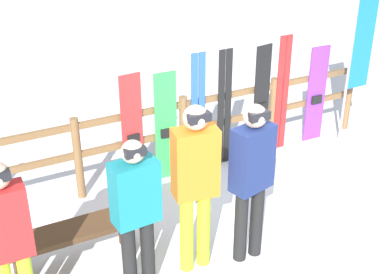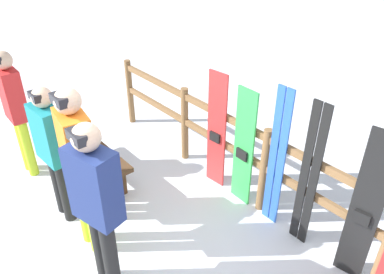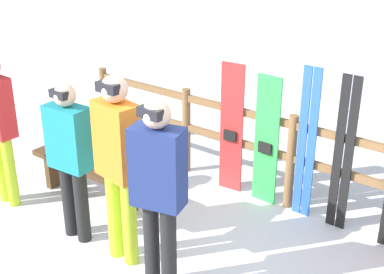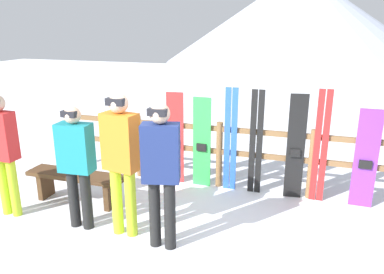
{
  "view_description": "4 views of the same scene",
  "coord_description": "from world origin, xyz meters",
  "px_view_note": "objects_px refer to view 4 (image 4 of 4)",
  "views": [
    {
      "loc": [
        -2.77,
        -3.84,
        3.65
      ],
      "look_at": [
        -0.24,
        1.02,
        0.87
      ],
      "focal_mm": 50.0,
      "sensor_mm": 36.0,
      "label": 1
    },
    {
      "loc": [
        2.08,
        -1.07,
        3.01
      ],
      "look_at": [
        -0.49,
        1.08,
        1.0
      ],
      "focal_mm": 35.0,
      "sensor_mm": 36.0,
      "label": 2
    },
    {
      "loc": [
        2.27,
        -2.94,
        3.04
      ],
      "look_at": [
        -0.77,
        1.01,
        0.87
      ],
      "focal_mm": 50.0,
      "sensor_mm": 36.0,
      "label": 3
    },
    {
      "loc": [
        1.32,
        -3.75,
        2.52
      ],
      "look_at": [
        -0.25,
        1.09,
        0.99
      ],
      "focal_mm": 35.0,
      "sensor_mm": 36.0,
      "label": 4
    }
  ],
  "objects_px": {
    "person_orange": "(121,155)",
    "ski_pair_blue": "(231,140)",
    "snowboard_red": "(175,139)",
    "ski_pair_black": "(256,143)",
    "snowboard_purple": "(366,160)",
    "person_navy": "(161,166)",
    "bench": "(76,180)",
    "snowboard_black_stripe": "(296,148)",
    "person_red": "(3,146)",
    "person_teal": "(76,160)",
    "snowboard_green": "(202,143)",
    "ski_pair_red": "(321,147)"
  },
  "relations": [
    {
      "from": "person_navy",
      "to": "snowboard_purple",
      "type": "relative_size",
      "value": 1.2
    },
    {
      "from": "ski_pair_red",
      "to": "person_red",
      "type": "bearing_deg",
      "value": -156.3
    },
    {
      "from": "person_red",
      "to": "snowboard_red",
      "type": "distance_m",
      "value": 2.49
    },
    {
      "from": "person_red",
      "to": "snowboard_red",
      "type": "xyz_separation_m",
      "value": [
        1.76,
        1.75,
        -0.24
      ]
    },
    {
      "from": "bench",
      "to": "snowboard_purple",
      "type": "height_order",
      "value": "snowboard_purple"
    },
    {
      "from": "snowboard_red",
      "to": "ski_pair_black",
      "type": "relative_size",
      "value": 0.93
    },
    {
      "from": "person_orange",
      "to": "ski_pair_red",
      "type": "relative_size",
      "value": 1.07
    },
    {
      "from": "person_red",
      "to": "ski_pair_blue",
      "type": "height_order",
      "value": "person_red"
    },
    {
      "from": "person_teal",
      "to": "ski_pair_red",
      "type": "distance_m",
      "value": 3.36
    },
    {
      "from": "person_orange",
      "to": "ski_pair_blue",
      "type": "xyz_separation_m",
      "value": [
        0.95,
        1.72,
        -0.23
      ]
    },
    {
      "from": "ski_pair_black",
      "to": "snowboard_black_stripe",
      "type": "bearing_deg",
      "value": -0.33
    },
    {
      "from": "person_navy",
      "to": "snowboard_black_stripe",
      "type": "relative_size",
      "value": 1.09
    },
    {
      "from": "snowboard_red",
      "to": "snowboard_black_stripe",
      "type": "relative_size",
      "value": 0.95
    },
    {
      "from": "person_orange",
      "to": "snowboard_red",
      "type": "relative_size",
      "value": 1.18
    },
    {
      "from": "ski_pair_red",
      "to": "snowboard_purple",
      "type": "height_order",
      "value": "ski_pair_red"
    },
    {
      "from": "bench",
      "to": "person_teal",
      "type": "bearing_deg",
      "value": -51.86
    },
    {
      "from": "person_red",
      "to": "snowboard_purple",
      "type": "distance_m",
      "value": 4.92
    },
    {
      "from": "person_red",
      "to": "ski_pair_blue",
      "type": "bearing_deg",
      "value": 33.25
    },
    {
      "from": "ski_pair_blue",
      "to": "ski_pair_black",
      "type": "relative_size",
      "value": 1.01
    },
    {
      "from": "snowboard_green",
      "to": "snowboard_black_stripe",
      "type": "height_order",
      "value": "snowboard_black_stripe"
    },
    {
      "from": "snowboard_purple",
      "to": "person_navy",
      "type": "bearing_deg",
      "value": -141.73
    },
    {
      "from": "person_navy",
      "to": "snowboard_black_stripe",
      "type": "height_order",
      "value": "person_navy"
    },
    {
      "from": "person_navy",
      "to": "snowboard_green",
      "type": "relative_size",
      "value": 1.19
    },
    {
      "from": "person_red",
      "to": "person_navy",
      "type": "bearing_deg",
      "value": -2.06
    },
    {
      "from": "person_orange",
      "to": "snowboard_red",
      "type": "bearing_deg",
      "value": 88.75
    },
    {
      "from": "snowboard_purple",
      "to": "ski_pair_black",
      "type": "bearing_deg",
      "value": 179.87
    },
    {
      "from": "snowboard_green",
      "to": "snowboard_red",
      "type": "bearing_deg",
      "value": 179.99
    },
    {
      "from": "snowboard_red",
      "to": "ski_pair_black",
      "type": "distance_m",
      "value": 1.3
    },
    {
      "from": "person_navy",
      "to": "snowboard_green",
      "type": "height_order",
      "value": "person_navy"
    },
    {
      "from": "bench",
      "to": "person_red",
      "type": "height_order",
      "value": "person_red"
    },
    {
      "from": "snowboard_red",
      "to": "snowboard_purple",
      "type": "relative_size",
      "value": 1.05
    },
    {
      "from": "person_teal",
      "to": "snowboard_black_stripe",
      "type": "height_order",
      "value": "person_teal"
    },
    {
      "from": "person_orange",
      "to": "ski_pair_blue",
      "type": "bearing_deg",
      "value": 61.13
    },
    {
      "from": "person_red",
      "to": "person_orange",
      "type": "height_order",
      "value": "person_orange"
    },
    {
      "from": "bench",
      "to": "snowboard_green",
      "type": "xyz_separation_m",
      "value": [
        1.56,
        1.15,
        0.38
      ]
    },
    {
      "from": "person_red",
      "to": "snowboard_green",
      "type": "relative_size",
      "value": 1.15
    },
    {
      "from": "bench",
      "to": "ski_pair_red",
      "type": "bearing_deg",
      "value": 19.0
    },
    {
      "from": "person_red",
      "to": "person_teal",
      "type": "bearing_deg",
      "value": 0.71
    },
    {
      "from": "ski_pair_red",
      "to": "snowboard_purple",
      "type": "distance_m",
      "value": 0.62
    },
    {
      "from": "ski_pair_red",
      "to": "person_orange",
      "type": "bearing_deg",
      "value": -142.84
    },
    {
      "from": "bench",
      "to": "snowboard_black_stripe",
      "type": "xyz_separation_m",
      "value": [
        2.99,
        1.15,
        0.45
      ]
    },
    {
      "from": "person_orange",
      "to": "snowboard_purple",
      "type": "height_order",
      "value": "person_orange"
    },
    {
      "from": "person_red",
      "to": "snowboard_purple",
      "type": "bearing_deg",
      "value": 20.81
    },
    {
      "from": "person_orange",
      "to": "snowboard_green",
      "type": "height_order",
      "value": "person_orange"
    },
    {
      "from": "snowboard_red",
      "to": "ski_pair_red",
      "type": "height_order",
      "value": "ski_pair_red"
    },
    {
      "from": "snowboard_black_stripe",
      "to": "bench",
      "type": "bearing_deg",
      "value": -159.06
    },
    {
      "from": "person_red",
      "to": "snowboard_green",
      "type": "height_order",
      "value": "person_red"
    },
    {
      "from": "snowboard_purple",
      "to": "person_teal",
      "type": "bearing_deg",
      "value": -153.57
    },
    {
      "from": "snowboard_purple",
      "to": "bench",
      "type": "bearing_deg",
      "value": -163.81
    },
    {
      "from": "snowboard_red",
      "to": "snowboard_purple",
      "type": "distance_m",
      "value": 2.84
    }
  ]
}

